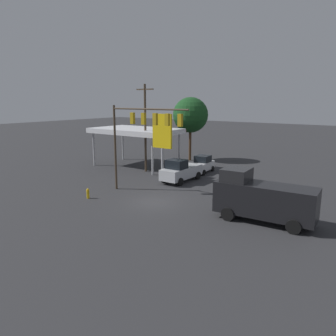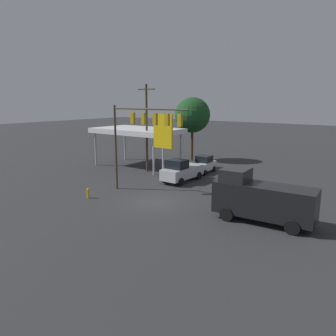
% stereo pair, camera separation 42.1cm
% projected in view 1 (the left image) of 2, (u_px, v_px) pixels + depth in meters
% --- Properties ---
extents(ground_plane, '(200.00, 200.00, 0.00)m').
position_uv_depth(ground_plane, '(154.00, 202.00, 27.24)').
color(ground_plane, '#2D2D30').
extents(traffic_signal_assembly, '(8.12, 0.43, 7.89)m').
position_uv_depth(traffic_signal_assembly, '(142.00, 126.00, 28.24)').
color(traffic_signal_assembly, '#473828').
rests_on(traffic_signal_assembly, ground).
extents(utility_pole, '(2.40, 0.26, 10.13)m').
position_uv_depth(utility_pole, '(145.00, 126.00, 37.92)').
color(utility_pole, '#473828').
rests_on(utility_pole, ground).
extents(gas_station_canopy, '(10.79, 6.66, 4.86)m').
position_uv_depth(gas_station_canopy, '(136.00, 131.00, 41.09)').
color(gas_station_canopy, silver).
rests_on(gas_station_canopy, ground).
extents(price_sign, '(2.32, 0.27, 6.97)m').
position_uv_depth(price_sign, '(162.00, 134.00, 33.57)').
color(price_sign, '#B7B7BC').
rests_on(price_sign, ground).
extents(pickup_parked, '(2.32, 5.23, 2.40)m').
position_uv_depth(pickup_parked, '(181.00, 171.00, 34.00)').
color(pickup_parked, silver).
rests_on(pickup_parked, ground).
extents(delivery_truck, '(6.92, 2.87, 3.58)m').
position_uv_depth(delivery_truck, '(262.00, 198.00, 22.61)').
color(delivery_truck, black).
rests_on(delivery_truck, ground).
extents(hatchback_crossing, '(2.19, 3.92, 1.97)m').
position_uv_depth(hatchback_crossing, '(202.00, 164.00, 38.31)').
color(hatchback_crossing, silver).
rests_on(hatchback_crossing, ground).
extents(street_tree, '(4.85, 4.85, 8.75)m').
position_uv_depth(street_tree, '(190.00, 115.00, 44.95)').
color(street_tree, '#4C331E').
rests_on(street_tree, ground).
extents(fire_hydrant, '(0.24, 0.24, 0.88)m').
position_uv_depth(fire_hydrant, '(88.00, 193.00, 28.20)').
color(fire_hydrant, gold).
rests_on(fire_hydrant, ground).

